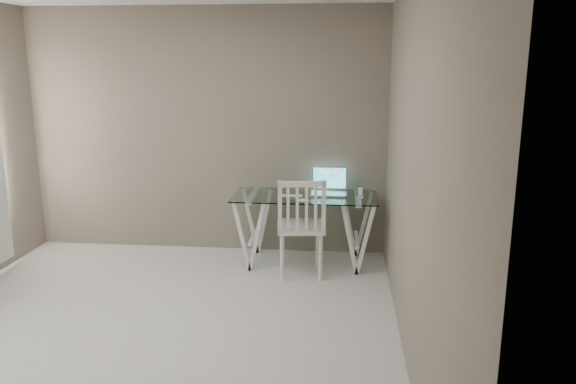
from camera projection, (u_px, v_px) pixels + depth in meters
The scene contains 7 objects.
room at pixel (121, 119), 3.99m from camera, with size 4.50×4.52×2.71m.
desk at pixel (305, 229), 5.95m from camera, with size 1.50×0.70×0.75m.
chair at pixel (301, 223), 5.53m from camera, with size 0.52×0.52×1.02m.
laptop at pixel (329, 187), 5.97m from camera, with size 0.39×0.34×0.27m.
keyboard at pixel (291, 196), 5.84m from camera, with size 0.26×0.11×0.01m, color silver.
mouse at pixel (304, 201), 5.58m from camera, with size 0.11×0.07×0.04m, color white.
phone_dock at pixel (360, 194), 5.78m from camera, with size 0.06×0.06×0.12m.
Camera 1 is at (1.51, -3.84, 2.13)m, focal length 35.00 mm.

